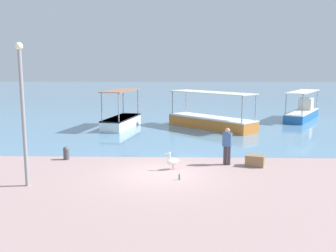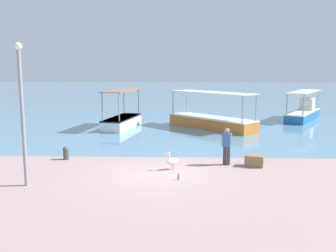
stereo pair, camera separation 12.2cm
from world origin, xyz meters
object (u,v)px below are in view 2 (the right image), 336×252
at_px(fishing_boat_outer, 122,120).
at_px(fishing_boat_far_left, 212,120).
at_px(lamp_post, 22,106).
at_px(mooring_bollard, 66,152).
at_px(fishing_boat_near_left, 304,112).
at_px(fisherman_standing, 227,145).
at_px(glass_bottle, 178,177).
at_px(cargo_crate, 254,161).
at_px(pelican, 172,161).

xyz_separation_m(fishing_boat_outer, fishing_boat_far_left, (6.51, -0.05, 0.01)).
bearing_deg(lamp_post, mooring_bollard, 86.06).
distance_m(fishing_boat_near_left, lamp_post, 24.39).
height_order(fisherman_standing, glass_bottle, fisherman_standing).
distance_m(fishing_boat_near_left, fisherman_standing, 17.01).
xyz_separation_m(lamp_post, fisherman_standing, (7.88, 3.29, -2.09)).
relative_size(fishing_boat_far_left, glass_bottle, 23.04).
xyz_separation_m(fishing_boat_near_left, lamp_post, (-16.08, -18.19, 2.38)).
height_order(lamp_post, mooring_bollard, lamp_post).
bearing_deg(glass_bottle, fishing_boat_near_left, 59.03).
height_order(fishing_boat_far_left, cargo_crate, fishing_boat_far_left).
distance_m(fishing_boat_far_left, cargo_crate, 10.49).
bearing_deg(glass_bottle, fishing_boat_outer, 108.48).
bearing_deg(fisherman_standing, pelican, -159.76).
bearing_deg(fishing_boat_far_left, pelican, -103.14).
bearing_deg(fishing_boat_near_left, fisherman_standing, -118.85).
distance_m(fishing_boat_near_left, cargo_crate, 16.68).
relative_size(lamp_post, fisherman_standing, 3.13).
distance_m(fishing_boat_far_left, glass_bottle, 12.79).
xyz_separation_m(fishing_boat_far_left, lamp_post, (-8.00, -13.47, 2.43)).
bearing_deg(cargo_crate, fishing_boat_far_left, 95.97).
height_order(fishing_boat_near_left, cargo_crate, fishing_boat_near_left).
relative_size(fishing_boat_far_left, lamp_post, 1.18).
distance_m(pelican, glass_bottle, 1.54).
distance_m(fishing_boat_outer, glass_bottle, 13.32).
xyz_separation_m(fishing_boat_outer, glass_bottle, (4.22, -12.62, -0.45)).
distance_m(fishing_boat_near_left, glass_bottle, 20.17).
relative_size(mooring_bollard, glass_bottle, 2.37).
height_order(mooring_bollard, fisherman_standing, fisherman_standing).
bearing_deg(glass_bottle, fishing_boat_far_left, 79.65).
bearing_deg(pelican, fisherman_standing, 20.24).
height_order(mooring_bollard, cargo_crate, mooring_bollard).
height_order(pelican, mooring_bollard, pelican).
relative_size(fisherman_standing, cargo_crate, 2.08).
xyz_separation_m(fisherman_standing, glass_bottle, (-2.17, -2.39, -0.80)).
xyz_separation_m(lamp_post, glass_bottle, (5.71, 0.90, -2.89)).
bearing_deg(fishing_boat_far_left, mooring_bollard, -129.23).
bearing_deg(lamp_post, pelican, 23.76).
bearing_deg(lamp_post, glass_bottle, 8.95).
bearing_deg(fishing_boat_near_left, cargo_crate, -114.77).
height_order(fishing_boat_far_left, mooring_bollard, fishing_boat_far_left).
distance_m(pelican, fisherman_standing, 2.67).
height_order(fishing_boat_far_left, lamp_post, lamp_post).
xyz_separation_m(fishing_boat_near_left, fishing_boat_outer, (-14.59, -4.66, -0.06)).
distance_m(fishing_boat_far_left, lamp_post, 15.86).
relative_size(fishing_boat_near_left, lamp_post, 1.17).
distance_m(pelican, cargo_crate, 3.74).
relative_size(fishing_boat_near_left, fishing_boat_outer, 1.22).
bearing_deg(fishing_boat_near_left, pelican, -124.02).
xyz_separation_m(pelican, fisherman_standing, (2.46, 0.91, 0.53)).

